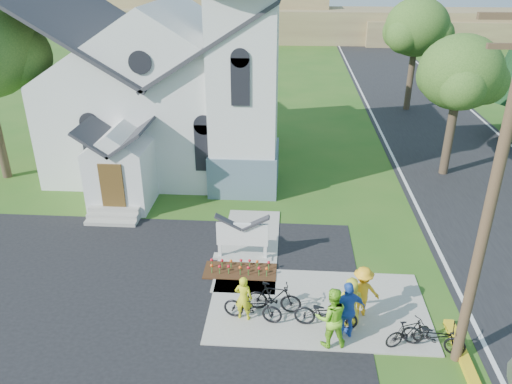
# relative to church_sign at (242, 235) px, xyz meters

# --- Properties ---
(ground) EXTENTS (120.00, 120.00, 0.00)m
(ground) POSITION_rel_church_sign_xyz_m (1.20, -3.20, -1.03)
(ground) COLOR #295A19
(ground) RESTS_ON ground
(parking_lot) EXTENTS (20.00, 16.00, 0.02)m
(parking_lot) POSITION_rel_church_sign_xyz_m (-5.80, -5.20, -1.02)
(parking_lot) COLOR black
(parking_lot) RESTS_ON ground
(road) EXTENTS (8.00, 90.00, 0.02)m
(road) POSITION_rel_church_sign_xyz_m (11.20, 11.80, -1.02)
(road) COLOR black
(road) RESTS_ON ground
(sidewalk) EXTENTS (7.00, 4.00, 0.05)m
(sidewalk) POSITION_rel_church_sign_xyz_m (2.70, -2.70, -1.00)
(sidewalk) COLOR #9C988D
(sidewalk) RESTS_ON ground
(church) EXTENTS (12.35, 12.00, 13.00)m
(church) POSITION_rel_church_sign_xyz_m (-4.28, 9.28, 4.22)
(church) COLOR silver
(church) RESTS_ON ground
(church_sign) EXTENTS (2.20, 0.40, 1.70)m
(church_sign) POSITION_rel_church_sign_xyz_m (0.00, 0.00, 0.00)
(church_sign) COLOR #9C988D
(church_sign) RESTS_ON ground
(flower_bed) EXTENTS (2.60, 1.10, 0.07)m
(flower_bed) POSITION_rel_church_sign_xyz_m (0.00, -0.90, -0.99)
(flower_bed) COLOR #35200E
(flower_bed) RESTS_ON ground
(utility_pole) EXTENTS (3.45, 0.28, 10.00)m
(utility_pole) POSITION_rel_church_sign_xyz_m (6.56, -4.70, 4.38)
(utility_pole) COLOR #4E3727
(utility_pole) RESTS_ON ground
(tree_road_near) EXTENTS (4.00, 4.00, 7.05)m
(tree_road_near) POSITION_rel_church_sign_xyz_m (9.70, 8.80, 4.18)
(tree_road_near) COLOR #3C2C20
(tree_road_near) RESTS_ON ground
(tree_road_mid) EXTENTS (4.40, 4.40, 7.80)m
(tree_road_mid) POSITION_rel_church_sign_xyz_m (10.20, 20.80, 4.75)
(tree_road_mid) COLOR #3C2C20
(tree_road_mid) RESTS_ON ground
(distant_hills) EXTENTS (61.00, 10.00, 5.60)m
(distant_hills) POSITION_rel_church_sign_xyz_m (4.56, 53.13, 1.15)
(distant_hills) COLOR brown
(distant_hills) RESTS_ON ground
(cyclist_0) EXTENTS (0.61, 0.45, 1.53)m
(cyclist_0) POSITION_rel_church_sign_xyz_m (0.36, -3.43, -0.21)
(cyclist_0) COLOR yellow
(cyclist_0) RESTS_ON sidewalk
(bike_0) EXTENTS (1.94, 0.96, 0.98)m
(bike_0) POSITION_rel_church_sign_xyz_m (0.65, -3.48, -0.49)
(bike_0) COLOR black
(bike_0) RESTS_ON sidewalk
(cyclist_1) EXTENTS (1.02, 0.85, 1.92)m
(cyclist_1) POSITION_rel_church_sign_xyz_m (2.96, -4.40, -0.02)
(cyclist_1) COLOR #8ADD29
(cyclist_1) RESTS_ON sidewalk
(bike_1) EXTENTS (1.79, 0.68, 1.05)m
(bike_1) POSITION_rel_church_sign_xyz_m (1.29, -3.02, -0.45)
(bike_1) COLOR black
(bike_1) RESTS_ON sidewalk
(cyclist_2) EXTENTS (1.20, 0.82, 1.90)m
(cyclist_2) POSITION_rel_church_sign_xyz_m (3.46, -4.03, -0.03)
(cyclist_2) COLOR blue
(cyclist_2) RESTS_ON sidewalk
(bike_2) EXTENTS (1.99, 0.89, 1.01)m
(bike_2) POSITION_rel_church_sign_xyz_m (2.88, -3.66, -0.47)
(bike_2) COLOR black
(bike_2) RESTS_ON sidewalk
(cyclist_3) EXTENTS (1.11, 0.66, 1.69)m
(cyclist_3) POSITION_rel_church_sign_xyz_m (4.02, -2.95, -0.13)
(cyclist_3) COLOR yellow
(cyclist_3) RESTS_ON sidewalk
(bike_3) EXTENTS (1.52, 0.92, 0.88)m
(bike_3) POSITION_rel_church_sign_xyz_m (5.22, -4.27, -0.54)
(bike_3) COLOR black
(bike_3) RESTS_ON sidewalk
(cyclist_4) EXTENTS (0.81, 0.54, 1.63)m
(cyclist_4) POSITION_rel_church_sign_xyz_m (3.61, -3.46, -0.16)
(cyclist_4) COLOR gold
(cyclist_4) RESTS_ON sidewalk
(bike_4) EXTENTS (1.88, 1.14, 0.93)m
(bike_4) POSITION_rel_church_sign_xyz_m (5.90, -4.40, -0.51)
(bike_4) COLOR black
(bike_4) RESTS_ON sidewalk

